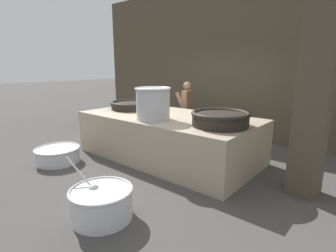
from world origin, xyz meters
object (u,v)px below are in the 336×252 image
object	(u,v)px
giant_wok_far	(220,118)
giant_wok_near	(133,105)
stock_pot	(153,103)
prep_bowl_meat	(58,154)
prep_bowl_vegetables	(102,202)
cook	(187,109)

from	to	relation	value
giant_wok_far	giant_wok_near	bearing A→B (deg)	173.56
stock_pot	giant_wok_far	bearing A→B (deg)	14.84
stock_pot	prep_bowl_meat	world-z (taller)	stock_pot
prep_bowl_vegetables	prep_bowl_meat	size ratio (longest dim) A/B	1.18
cook	prep_bowl_meat	size ratio (longest dim) A/B	1.71
cook	giant_wok_far	bearing A→B (deg)	124.71
giant_wok_far	prep_bowl_vegetables	bearing A→B (deg)	-101.87
giant_wok_far	stock_pot	size ratio (longest dim) A/B	1.46
giant_wok_far	prep_bowl_vegetables	xyz separation A→B (m)	(-0.46, -2.18, -0.83)
stock_pot	prep_bowl_vegetables	distance (m)	2.25
giant_wok_near	stock_pot	xyz separation A→B (m)	(1.26, -0.62, 0.22)
giant_wok_near	cook	bearing A→B (deg)	64.32
giant_wok_near	giant_wok_far	world-z (taller)	giant_wok_far
giant_wok_near	prep_bowl_vegetables	distance (m)	3.32
giant_wok_near	stock_pot	distance (m)	1.43
prep_bowl_vegetables	cook	bearing A→B (deg)	110.80
prep_bowl_vegetables	prep_bowl_meat	world-z (taller)	prep_bowl_vegetables
giant_wok_near	prep_bowl_meat	bearing A→B (deg)	-99.54
prep_bowl_meat	giant_wok_far	bearing A→B (deg)	28.35
giant_wok_far	prep_bowl_vegetables	size ratio (longest dim) A/B	0.95
giant_wok_near	stock_pot	size ratio (longest dim) A/B	1.55
giant_wok_near	giant_wok_far	bearing A→B (deg)	-6.44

